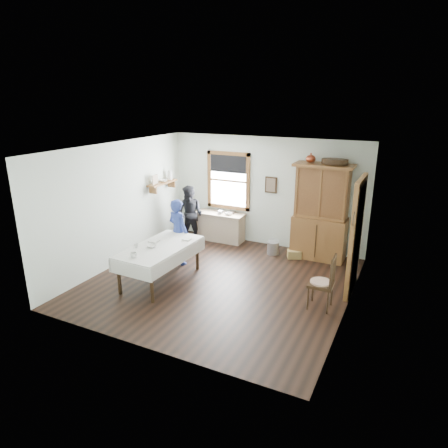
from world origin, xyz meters
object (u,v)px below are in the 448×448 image
Objects in this scene: china_hutch at (321,212)px; pail at (273,248)px; work_counter at (220,227)px; figure_dark at (190,216)px; dining_table at (161,264)px; woman_blue at (178,234)px; spindle_chair at (321,282)px; wicker_basket at (294,254)px.

pail is (-1.01, -0.25, -0.95)m from china_hutch.
work_counter is 4.27× the size of pail.
work_counter is 0.95× the size of figure_dark.
woman_blue is at bearing 99.74° from dining_table.
work_counter is 3.96m from spindle_chair.
woman_blue is at bearing -69.30° from figure_dark.
pail is at bearing -123.18° from woman_blue.
china_hutch is at bearing 45.76° from dining_table.
figure_dark is at bearing -173.11° from china_hutch.
work_counter is at bearing 178.96° from china_hutch.
work_counter reaches higher than wicker_basket.
spindle_chair is (3.18, -2.35, 0.14)m from work_counter.
figure_dark is at bearing -53.32° from woman_blue.
china_hutch is 6.97× the size of wicker_basket.
china_hutch is 3.76m from dining_table.
dining_table is (0.01, -2.70, 0.01)m from work_counter.
pail is 0.22× the size of woman_blue.
woman_blue is (-2.73, -1.71, -0.41)m from china_hutch.
work_counter is 1.62m from pail.
wicker_basket is (2.11, -0.33, -0.27)m from work_counter.
pail is (-1.61, 2.04, -0.36)m from spindle_chair.
china_hutch is at bearing 29.04° from wicker_basket.
spindle_chair is 2.33m from wicker_basket.
woman_blue reaches higher than wicker_basket.
china_hutch reaches higher than spindle_chair.
spindle_chair is 4.28m from figure_dark.
figure_dark is (-3.82, 1.92, 0.17)m from spindle_chair.
china_hutch is 3.25m from woman_blue.
spindle_chair is (3.17, 0.35, 0.13)m from dining_table.
spindle_chair reaches higher than wicker_basket.
dining_table is 1.37× the size of woman_blue.
pail is at bearing 126.12° from spindle_chair.
wicker_basket is at bearing -150.64° from china_hutch.
spindle_chair is 0.75× the size of figure_dark.
dining_table is at bearing -90.23° from work_counter.
work_counter is at bearing 171.19° from wicker_basket.
china_hutch is 2.44m from spindle_chair.
pail is 0.54m from wicker_basket.
china_hutch reaches higher than pail.
dining_table is 1.39× the size of figure_dark.
spindle_chair is at bearing -173.35° from woman_blue.
dining_table is 1.00m from woman_blue.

